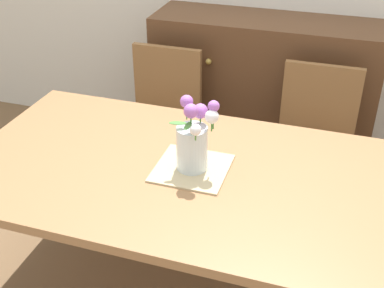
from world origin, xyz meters
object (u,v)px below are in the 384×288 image
object	(u,v)px
chair_right	(314,136)
dresser	(262,95)
chair_left	(162,113)
dining_table	(188,185)
flower_vase	(194,140)

from	to	relation	value
chair_right	dresser	bearing A→B (deg)	-51.32
chair_left	dresser	distance (m)	0.70
chair_left	chair_right	bearing A→B (deg)	-180.00
dining_table	flower_vase	bearing A→B (deg)	41.16
dining_table	chair_right	xyz separation A→B (m)	(0.45, 0.85, -0.15)
chair_left	flower_vase	bearing A→B (deg)	119.27
chair_left	dresser	world-z (taller)	dresser
chair_left	chair_right	xyz separation A→B (m)	(0.90, 0.00, 0.00)
chair_right	flower_vase	bearing A→B (deg)	62.63
chair_left	dresser	bearing A→B (deg)	-137.11
dining_table	chair_left	distance (m)	0.97
dining_table	dresser	size ratio (longest dim) A/B	1.36
chair_left	dresser	xyz separation A→B (m)	(0.52, 0.48, -0.02)
chair_left	flower_vase	distance (m)	1.03
chair_right	flower_vase	xyz separation A→B (m)	(-0.43, -0.83, 0.37)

